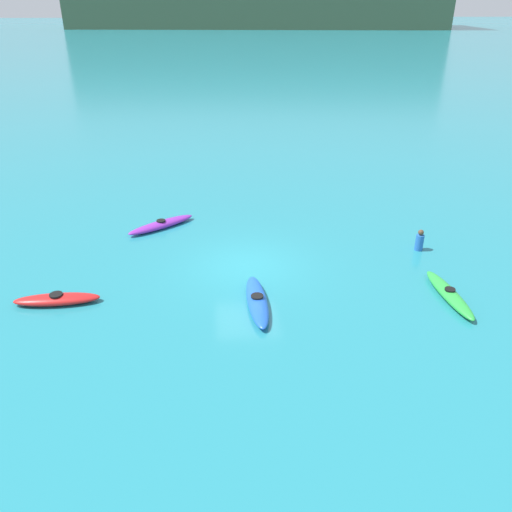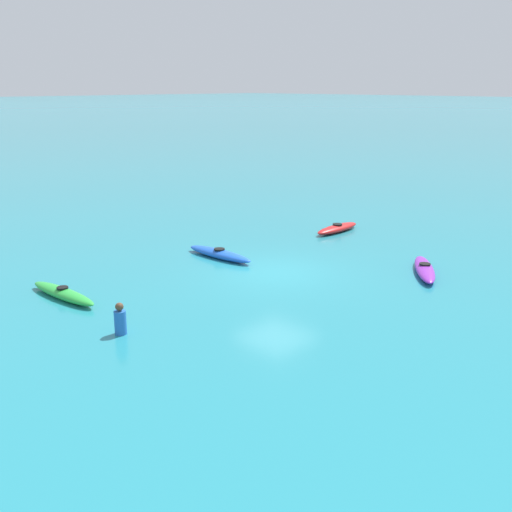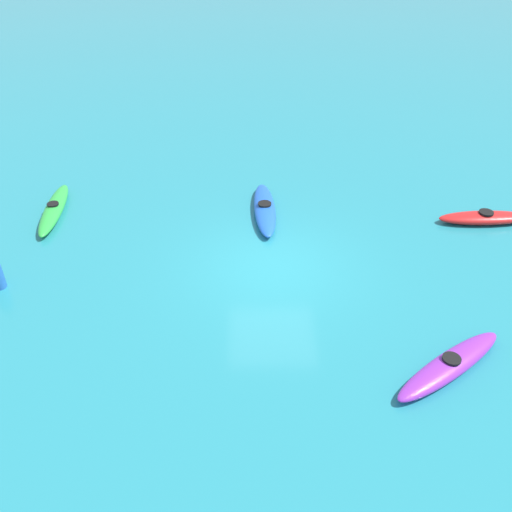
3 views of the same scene
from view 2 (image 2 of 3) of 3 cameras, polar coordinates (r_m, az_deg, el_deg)
ground_plane at (r=21.58m, az=1.92°, el=-1.53°), size 600.00×600.00×0.00m
kayak_red at (r=27.67m, az=7.59°, el=2.58°), size 2.80×0.74×0.37m
kayak_purple at (r=22.19m, az=15.44°, el=-1.18°), size 2.95×2.37×0.37m
kayak_green at (r=19.87m, az=-17.55°, el=-3.33°), size 0.74×3.22×0.37m
kayak_blue at (r=23.34m, az=-3.43°, el=0.21°), size 0.76×3.24×0.37m
person_near_shore at (r=16.64m, az=-12.54°, el=-5.87°), size 0.42×0.42×0.88m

